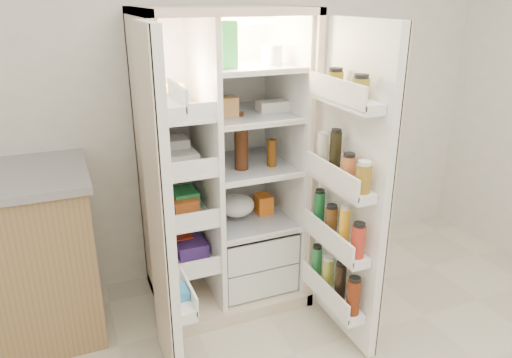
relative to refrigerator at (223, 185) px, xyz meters
name	(u,v)px	position (x,y,z in m)	size (l,w,h in m)	color
wall_back	(223,78)	(0.14, 0.35, 0.60)	(4.00, 0.02, 2.70)	white
refrigerator	(223,185)	(0.00, 0.00, 0.00)	(0.92, 0.70, 1.80)	beige
freezer_door	(161,216)	(-0.51, -0.60, 0.15)	(0.15, 0.40, 1.72)	white
fridge_door	(350,195)	(0.47, -0.70, 0.13)	(0.17, 0.58, 1.72)	white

